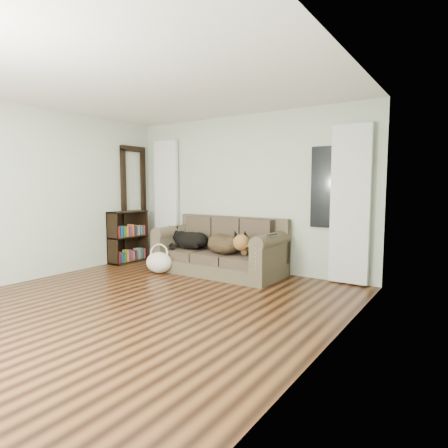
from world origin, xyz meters
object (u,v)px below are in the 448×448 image
Objects in this scene: dog_black_lab at (189,241)px; bookshelf at (128,235)px; sofa at (218,246)px; dog_shepherd at (226,245)px; tote_bag at (159,263)px.

bookshelf reaches higher than dog_black_lab.
sofa is 1.93m from bookshelf.
dog_shepherd is at bearing 10.05° from dog_black_lab.
dog_shepherd is 2.11m from bookshelf.
dog_shepherd is at bearing 25.77° from tote_bag.
dog_shepherd is 0.75× the size of bookshelf.
dog_shepherd is 1.15m from tote_bag.
sofa is at bearing 33.85° from tote_bag.
bookshelf is (-1.31, -0.18, 0.02)m from dog_black_lab.
bookshelf is at bearing 162.68° from tote_bag.
dog_black_lab is at bearing -178.90° from sofa.
sofa reaches higher than tote_bag.
sofa reaches higher than dog_shepherd.
dog_black_lab is 0.79m from dog_shepherd.
sofa is at bearing 15.29° from dog_shepherd.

